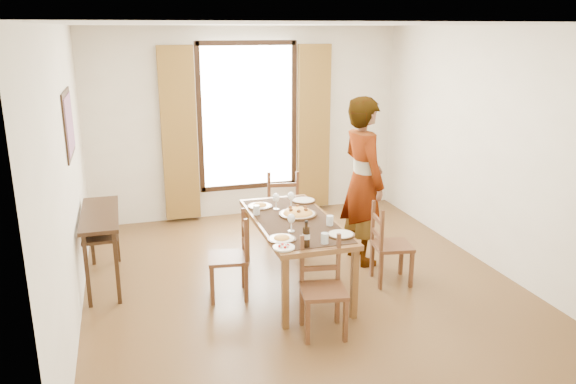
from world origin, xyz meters
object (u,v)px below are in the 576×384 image
object	(u,v)px
dining_table	(295,226)
man	(363,181)
console_table	(100,223)
pasta_platter	(298,211)

from	to	relation	value
dining_table	man	size ratio (longest dim) A/B	0.89
console_table	pasta_platter	bearing A→B (deg)	-15.74
man	pasta_platter	distance (m)	0.98
man	pasta_platter	xyz separation A→B (m)	(-0.90, -0.35, -0.17)
console_table	dining_table	world-z (taller)	console_table
pasta_platter	dining_table	bearing A→B (deg)	-122.55
dining_table	man	bearing A→B (deg)	25.50
man	dining_table	bearing A→B (deg)	110.53
console_table	man	bearing A→B (deg)	-4.32
console_table	dining_table	distance (m)	2.06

